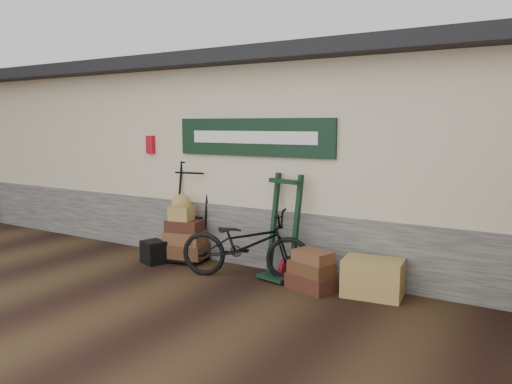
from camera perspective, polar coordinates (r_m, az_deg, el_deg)
ground at (r=6.67m, az=-2.60°, el=-10.96°), size 80.00×80.00×0.00m
station_building at (r=8.74m, az=7.43°, el=4.26°), size 14.40×4.10×3.20m
porter_trolley at (r=7.95m, az=-7.56°, el=-2.08°), size 0.89×0.73×1.58m
green_barrow at (r=6.93m, az=3.04°, el=-4.01°), size 0.60×0.54×1.46m
suitcase_stack at (r=6.57m, az=6.32°, el=-8.85°), size 0.69×0.54×0.54m
wicker_hamper at (r=6.48m, az=13.20°, el=-9.52°), size 0.77×0.55×0.47m
black_trunk at (r=7.94m, az=-11.64°, el=-6.73°), size 0.43×0.39×0.35m
bicycle at (r=6.94m, az=-1.20°, el=-5.57°), size 1.16×1.97×1.08m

